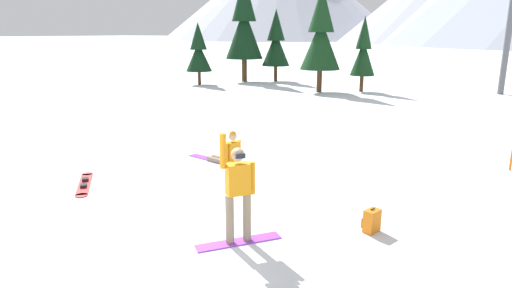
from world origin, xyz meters
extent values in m
plane|color=white|center=(0.00, 0.00, 0.00)|extent=(800.00, 800.00, 0.00)
cube|color=#993FD8|center=(1.28, 0.32, 0.01)|extent=(1.22, 1.37, 0.02)
cylinder|color=gray|center=(1.38, 0.44, 0.47)|extent=(0.15, 0.15, 0.90)
cylinder|color=gray|center=(1.17, 0.20, 0.47)|extent=(0.15, 0.15, 0.90)
cube|color=orange|center=(1.28, 0.32, 1.20)|extent=(0.44, 0.46, 0.55)
cylinder|color=orange|center=(1.45, 0.52, 1.18)|extent=(0.11, 0.11, 0.58)
cylinder|color=orange|center=(1.11, 0.12, 1.72)|extent=(0.11, 0.11, 0.60)
sphere|color=tan|center=(1.28, 0.32, 1.63)|extent=(0.24, 0.24, 0.24)
cube|color=black|center=(1.38, 0.23, 1.64)|extent=(0.14, 0.16, 0.08)
cube|color=gray|center=(-1.28, 4.27, 0.05)|extent=(0.34, 0.41, 0.10)
cylinder|color=gray|center=(-1.79, 4.27, 0.07)|extent=(0.81, 0.29, 0.14)
cylinder|color=gray|center=(-1.75, 4.46, 0.07)|extent=(0.81, 0.29, 0.14)
cube|color=#993FD8|center=(-2.16, 4.44, 0.01)|extent=(1.62, 0.57, 0.02)
cube|color=orange|center=(-1.28, 4.27, 0.40)|extent=(0.31, 0.44, 0.59)
cylinder|color=orange|center=(-1.32, 4.02, 0.43)|extent=(0.11, 0.11, 0.52)
cylinder|color=orange|center=(-1.23, 4.53, 0.43)|extent=(0.11, 0.11, 0.52)
sphere|color=tan|center=(-1.28, 4.27, 0.85)|extent=(0.24, 0.24, 0.24)
sphere|color=orange|center=(-1.28, 4.27, 0.90)|extent=(0.20, 0.20, 0.20)
cube|color=red|center=(-3.65, 1.13, 0.01)|extent=(1.34, 1.35, 0.02)
cylinder|color=red|center=(-3.08, 0.55, 0.01)|extent=(0.39, 0.39, 0.02)
cylinder|color=red|center=(-4.23, 1.71, 0.01)|extent=(0.39, 0.39, 0.02)
cube|color=black|center=(-3.48, 0.96, 0.06)|extent=(0.24, 0.24, 0.07)
cube|color=black|center=(-3.82, 1.31, 0.06)|extent=(0.24, 0.24, 0.07)
cube|color=orange|center=(3.25, 1.90, 0.22)|extent=(0.29, 0.37, 0.44)
cube|color=#A85613|center=(3.13, 1.94, 0.15)|extent=(0.13, 0.23, 0.20)
cylinder|color=black|center=(3.25, 1.90, 0.46)|extent=(0.06, 0.12, 0.02)
cylinder|color=#472D19|center=(-12.02, 23.37, 0.86)|extent=(0.39, 0.39, 1.73)
cone|color=black|center=(-12.02, 23.37, 3.57)|extent=(2.78, 2.78, 3.68)
cylinder|color=#472D19|center=(-2.52, 21.78, 0.51)|extent=(0.23, 0.23, 1.03)
cone|color=#143819|center=(-2.52, 21.78, 2.13)|extent=(1.53, 1.53, 2.19)
cone|color=#143819|center=(-2.52, 21.78, 3.66)|extent=(1.00, 1.00, 2.01)
cylinder|color=#472D19|center=(-13.82, 20.02, 0.48)|extent=(0.22, 0.22, 0.96)
cone|color=black|center=(-13.82, 20.02, 1.98)|extent=(1.84, 1.84, 2.05)
cone|color=black|center=(-13.82, 20.02, 3.42)|extent=(1.20, 1.20, 1.87)
cylinder|color=#472D19|center=(-4.80, 20.31, 0.71)|extent=(0.32, 0.32, 1.42)
cone|color=#143819|center=(-4.80, 20.31, 2.93)|extent=(2.47, 2.47, 3.02)
cone|color=#143819|center=(-4.80, 20.31, 5.05)|extent=(1.61, 1.61, 2.77)
cylinder|color=#472D19|center=(-10.02, 24.70, 0.59)|extent=(0.27, 0.27, 1.19)
cone|color=black|center=(-10.02, 24.70, 2.45)|extent=(2.10, 2.10, 2.52)
cone|color=black|center=(-10.02, 24.70, 4.21)|extent=(1.36, 1.36, 2.31)
camera|label=1|loc=(5.00, -5.83, 3.65)|focal=30.81mm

